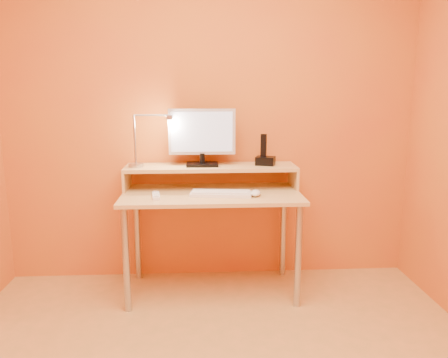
{
  "coord_description": "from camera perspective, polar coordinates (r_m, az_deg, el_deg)",
  "views": [
    {
      "loc": [
        -0.08,
        -1.63,
        1.4
      ],
      "look_at": [
        0.08,
        1.13,
        0.82
      ],
      "focal_mm": 34.24,
      "sensor_mm": 36.0,
      "label": 1
    }
  ],
  "objects": [
    {
      "name": "remote_control",
      "position": [
        2.81,
        -9.07,
        -2.21
      ],
      "size": [
        0.07,
        0.18,
        0.02
      ],
      "primitive_type": "cube",
      "rotation": [
        0.0,
        0.0,
        0.13
      ],
      "color": "white",
      "rests_on": "desk_lower"
    },
    {
      "name": "keyboard",
      "position": [
        2.81,
        -0.41,
        -2.02
      ],
      "size": [
        0.41,
        0.18,
        0.02
      ],
      "primitive_type": "cube",
      "rotation": [
        0.0,
        0.0,
        -0.13
      ],
      "color": "white",
      "rests_on": "desk_lower"
    },
    {
      "name": "monitor_back",
      "position": [
        3.01,
        -2.96,
        6.37
      ],
      "size": [
        0.42,
        0.02,
        0.27
      ],
      "primitive_type": "cube",
      "rotation": [
        0.0,
        0.0,
        -0.02
      ],
      "color": "black",
      "rests_on": "monitor_panel"
    },
    {
      "name": "lamp_base",
      "position": [
        3.01,
        -11.68,
        1.81
      ],
      "size": [
        0.1,
        0.1,
        0.02
      ],
      "primitive_type": "cylinder",
      "color": "#A9A9B0",
      "rests_on": "desk_shelf"
    },
    {
      "name": "monitor_foot",
      "position": [
        3.01,
        -2.91,
        1.97
      ],
      "size": [
        0.22,
        0.16,
        0.02
      ],
      "primitive_type": "cube",
      "color": "black",
      "rests_on": "desk_shelf"
    },
    {
      "name": "desk_leg_bl",
      "position": [
        3.27,
        -11.5,
        -7.24
      ],
      "size": [
        0.04,
        0.04,
        0.69
      ],
      "primitive_type": "cylinder",
      "color": "#A9A9B0",
      "rests_on": "floor"
    },
    {
      "name": "desk_leg_fl",
      "position": [
        2.81,
        -12.94,
        -10.54
      ],
      "size": [
        0.04,
        0.04,
        0.69
      ],
      "primitive_type": "cylinder",
      "color": "#A9A9B0",
      "rests_on": "floor"
    },
    {
      "name": "lamp_post",
      "position": [
        2.98,
        -11.83,
        5.17
      ],
      "size": [
        0.01,
        0.01,
        0.33
      ],
      "primitive_type": "cylinder",
      "color": "#A9A9B0",
      "rests_on": "lamp_base"
    },
    {
      "name": "phone_led",
      "position": [
        3.0,
        6.55,
        2.28
      ],
      "size": [
        0.01,
        0.0,
        0.04
      ],
      "primitive_type": "cube",
      "color": "#2553FC",
      "rests_on": "phone_dock"
    },
    {
      "name": "shelf_riser_left",
      "position": [
        3.07,
        -12.85,
        -0.05
      ],
      "size": [
        0.02,
        0.3,
        0.14
      ],
      "primitive_type": "cube",
      "color": "tan",
      "rests_on": "desk_lower"
    },
    {
      "name": "monitor_panel",
      "position": [
        2.99,
        -2.96,
        6.33
      ],
      "size": [
        0.46,
        0.04,
        0.32
      ],
      "primitive_type": "cube",
      "rotation": [
        0.0,
        0.0,
        -0.02
      ],
      "color": "#B9B9C0",
      "rests_on": "monitor_neck"
    },
    {
      "name": "phone_handset",
      "position": [
        3.02,
        5.31,
        4.49
      ],
      "size": [
        0.05,
        0.04,
        0.16
      ],
      "primitive_type": "cube",
      "rotation": [
        0.0,
        0.0,
        -0.33
      ],
      "color": "black",
      "rests_on": "phone_dock"
    },
    {
      "name": "desk_shelf",
      "position": [
        3.01,
        -1.76,
        1.58
      ],
      "size": [
        1.2,
        0.3,
        0.02
      ],
      "primitive_type": "cube",
      "color": "tan",
      "rests_on": "desk_lower"
    },
    {
      "name": "shelf_riser_right",
      "position": [
        3.1,
        9.24,
        0.21
      ],
      "size": [
        0.02,
        0.3,
        0.14
      ],
      "primitive_type": "cube",
      "color": "tan",
      "rests_on": "desk_lower"
    },
    {
      "name": "mouse",
      "position": [
        2.81,
        4.24,
        -1.88
      ],
      "size": [
        0.09,
        0.13,
        0.04
      ],
      "primitive_type": "ellipsoid",
      "rotation": [
        0.0,
        0.0,
        -0.24
      ],
      "color": "white",
      "rests_on": "desk_lower"
    },
    {
      "name": "monitor_neck",
      "position": [
        3.0,
        -2.92,
        2.79
      ],
      "size": [
        0.04,
        0.04,
        0.07
      ],
      "primitive_type": "cylinder",
      "color": "black",
      "rests_on": "monitor_foot"
    },
    {
      "name": "lamp_head",
      "position": [
        2.95,
        -7.28,
        8.17
      ],
      "size": [
        0.04,
        0.04,
        0.03
      ],
      "primitive_type": "cylinder",
      "color": "#A9A9B0",
      "rests_on": "lamp_arm"
    },
    {
      "name": "desk_leg_fr",
      "position": [
        2.84,
        9.87,
        -10.16
      ],
      "size": [
        0.04,
        0.04,
        0.69
      ],
      "primitive_type": "cylinder",
      "color": "#A9A9B0",
      "rests_on": "floor"
    },
    {
      "name": "lamp_bulb",
      "position": [
        2.95,
        -7.27,
        7.86
      ],
      "size": [
        0.03,
        0.03,
        0.0
      ],
      "primitive_type": "cylinder",
      "color": "#FFEAC6",
      "rests_on": "lamp_head"
    },
    {
      "name": "lamp_arm",
      "position": [
        2.96,
        -9.64,
        8.4
      ],
      "size": [
        0.24,
        0.01,
        0.01
      ],
      "primitive_type": "cylinder",
      "rotation": [
        0.0,
        1.57,
        0.0
      ],
      "color": "#A9A9B0",
      "rests_on": "lamp_post"
    },
    {
      "name": "monitor_screen",
      "position": [
        2.97,
        -2.95,
        6.3
      ],
      "size": [
        0.42,
        0.01,
        0.27
      ],
      "primitive_type": "cube",
      "rotation": [
        0.0,
        0.0,
        -0.02
      ],
      "color": "silver",
      "rests_on": "monitor_panel"
    },
    {
      "name": "desk_lower",
      "position": [
        2.9,
        -1.66,
        -2.06
      ],
      "size": [
        1.2,
        0.6,
        0.02
      ],
      "primitive_type": "cube",
      "color": "tan",
      "rests_on": "floor"
    },
    {
      "name": "wall_back",
      "position": [
        3.14,
        -1.89,
        9.02
      ],
      "size": [
        3.0,
        0.04,
        2.5
      ],
      "primitive_type": "cube",
      "color": "orange",
      "rests_on": "floor"
    },
    {
      "name": "desk_leg_br",
      "position": [
        3.3,
        7.91,
        -6.96
      ],
      "size": [
        0.04,
        0.04,
        0.69
      ],
      "primitive_type": "cylinder",
      "color": "#A9A9B0",
      "rests_on": "floor"
    },
    {
      "name": "phone_dock",
      "position": [
        3.04,
        5.55,
        2.43
      ],
      "size": [
        0.16,
        0.14,
        0.06
      ],
      "primitive_type": "cube",
      "rotation": [
        0.0,
        0.0,
        -0.33
      ],
      "color": "black",
      "rests_on": "desk_shelf"
    }
  ]
}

